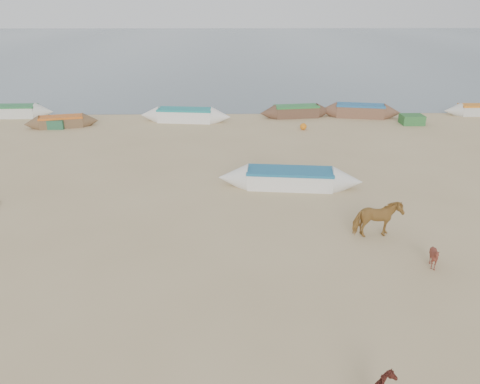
# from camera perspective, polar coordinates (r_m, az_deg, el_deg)

# --- Properties ---
(ground) EXTENTS (140.00, 140.00, 0.00)m
(ground) POSITION_cam_1_polar(r_m,az_deg,el_deg) (15.09, 0.32, -9.31)
(ground) COLOR tan
(ground) RESTS_ON ground
(sea) EXTENTS (160.00, 160.00, 0.00)m
(sea) POSITION_cam_1_polar(r_m,az_deg,el_deg) (95.18, -1.02, 17.50)
(sea) COLOR slate
(sea) RESTS_ON ground
(cow_adult) EXTENTS (1.74, 0.96, 1.40)m
(cow_adult) POSITION_cam_1_polar(r_m,az_deg,el_deg) (17.37, 16.38, -3.19)
(cow_adult) COLOR olive
(cow_adult) RESTS_ON ground
(calf_front) EXTENTS (0.95, 0.93, 0.79)m
(calf_front) POSITION_cam_1_polar(r_m,az_deg,el_deg) (16.13, 22.59, -7.33)
(calf_front) COLOR maroon
(calf_front) RESTS_ON ground
(near_canoe) EXTENTS (6.68, 2.11, 0.83)m
(near_canoe) POSITION_cam_1_polar(r_m,az_deg,el_deg) (21.38, 6.08, 1.65)
(near_canoe) COLOR silver
(near_canoe) RESTS_ON ground
(waterline_canoes) EXTENTS (55.84, 4.85, 0.94)m
(waterline_canoes) POSITION_cam_1_polar(r_m,az_deg,el_deg) (34.19, 1.31, 9.63)
(waterline_canoes) COLOR brown
(waterline_canoes) RESTS_ON ground
(beach_clutter) EXTENTS (43.70, 5.13, 0.64)m
(beach_clutter) POSITION_cam_1_polar(r_m,az_deg,el_deg) (33.53, 6.51, 9.02)
(beach_clutter) COLOR #295B3E
(beach_clutter) RESTS_ON ground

